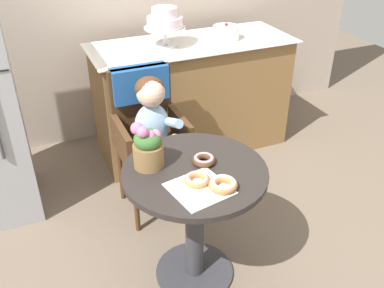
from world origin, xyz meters
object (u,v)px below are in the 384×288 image
(round_layer_cake, at_px, (226,33))
(flower_vase, at_px, (148,146))
(cafe_table, at_px, (195,203))
(donut_front, at_px, (223,184))
(wicker_chair, at_px, (146,118))
(donut_mid, at_px, (204,160))
(seated_child, at_px, (154,124))
(tiered_cake_stand, at_px, (165,21))
(donut_side, at_px, (197,179))

(round_layer_cake, bearing_deg, flower_vase, -131.32)
(cafe_table, distance_m, donut_front, 0.31)
(round_layer_cake, bearing_deg, donut_front, -117.50)
(wicker_chair, bearing_deg, flower_vase, -111.49)
(donut_front, height_order, flower_vase, flower_vase)
(donut_mid, bearing_deg, seated_child, 97.40)
(tiered_cake_stand, height_order, round_layer_cake, tiered_cake_stand)
(cafe_table, bearing_deg, seated_child, 90.88)
(donut_front, distance_m, tiered_cake_stand, 1.55)
(flower_vase, bearing_deg, seated_child, 68.60)
(tiered_cake_stand, bearing_deg, round_layer_cake, -3.15)
(wicker_chair, distance_m, tiered_cake_stand, 0.79)
(flower_vase, height_order, round_layer_cake, round_layer_cake)
(donut_front, relative_size, round_layer_cake, 0.66)
(cafe_table, height_order, donut_side, donut_side)
(cafe_table, bearing_deg, donut_mid, 27.82)
(seated_child, xyz_separation_m, tiered_cake_stand, (0.34, 0.71, 0.40))
(wicker_chair, xyz_separation_m, tiered_cake_stand, (0.34, 0.55, 0.44))
(flower_vase, bearing_deg, cafe_table, -32.30)
(wicker_chair, distance_m, seated_child, 0.16)
(cafe_table, xyz_separation_m, round_layer_cake, (0.82, 1.27, 0.44))
(seated_child, height_order, flower_vase, seated_child)
(cafe_table, bearing_deg, flower_vase, 147.70)
(cafe_table, distance_m, tiered_cake_stand, 1.46)
(donut_mid, bearing_deg, flower_vase, 160.95)
(round_layer_cake, bearing_deg, donut_mid, -121.33)
(flower_vase, height_order, tiered_cake_stand, tiered_cake_stand)
(seated_child, relative_size, donut_mid, 6.25)
(seated_child, distance_m, donut_side, 0.70)
(cafe_table, distance_m, donut_side, 0.26)
(tiered_cake_stand, bearing_deg, donut_mid, -102.13)
(donut_mid, bearing_deg, round_layer_cake, 58.67)
(donut_front, xyz_separation_m, flower_vase, (-0.25, 0.31, 0.09))
(wicker_chair, height_order, donut_front, wicker_chair)
(seated_child, bearing_deg, donut_mid, -82.60)
(donut_mid, xyz_separation_m, donut_side, (-0.10, -0.14, -0.00))
(donut_front, height_order, donut_side, donut_front)
(donut_front, bearing_deg, round_layer_cake, 62.50)
(tiered_cake_stand, bearing_deg, donut_side, -104.79)
(flower_vase, xyz_separation_m, tiered_cake_stand, (0.53, 1.18, 0.25))
(cafe_table, relative_size, donut_side, 5.95)
(seated_child, relative_size, donut_side, 6.00)
(seated_child, bearing_deg, wicker_chair, 90.00)
(flower_vase, relative_size, round_layer_cake, 1.19)
(cafe_table, bearing_deg, tiered_cake_stand, 75.51)
(donut_front, distance_m, round_layer_cake, 1.66)
(donut_side, bearing_deg, seated_child, 87.91)
(cafe_table, xyz_separation_m, wicker_chair, (-0.01, 0.75, 0.13))
(cafe_table, height_order, flower_vase, flower_vase)
(wicker_chair, xyz_separation_m, round_layer_cake, (0.83, 0.52, 0.31))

